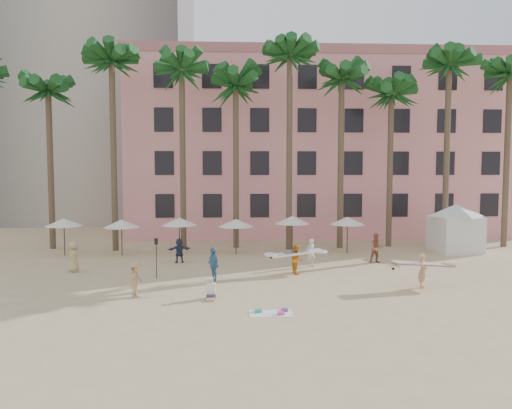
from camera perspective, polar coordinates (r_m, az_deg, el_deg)
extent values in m
plane|color=#D1B789|center=(20.49, 0.30, -12.43)|extent=(120.00, 120.00, 0.00)
cube|color=pink|center=(46.36, 7.50, 6.69)|extent=(35.00, 14.00, 16.00)
cube|color=#A89E8E|center=(63.10, -19.37, 21.50)|extent=(22.00, 18.00, 50.00)
cylinder|color=brown|center=(37.84, -24.29, 3.96)|extent=(0.44, 0.44, 12.00)
cylinder|color=brown|center=(35.33, -17.37, 5.78)|extent=(0.44, 0.44, 14.00)
cylinder|color=brown|center=(34.88, -9.15, 5.52)|extent=(0.44, 0.44, 13.50)
cylinder|color=brown|center=(35.13, -2.53, 4.74)|extent=(0.44, 0.44, 12.50)
cylinder|color=brown|center=(34.38, 4.19, 6.42)|extent=(0.44, 0.44, 14.50)
cylinder|color=brown|center=(35.53, 10.53, 5.07)|extent=(0.44, 0.44, 13.00)
cylinder|color=brown|center=(37.10, 16.40, 4.16)|extent=(0.44, 0.44, 12.00)
cylinder|color=brown|center=(37.68, 22.72, 5.53)|extent=(0.44, 0.44, 14.00)
cylinder|color=brown|center=(40.47, 28.85, 4.86)|extent=(0.44, 0.44, 13.50)
cylinder|color=#332B23|center=(34.62, -22.84, -3.86)|extent=(0.07, 0.07, 2.50)
cone|color=white|center=(34.49, -22.89, -2.05)|extent=(2.50, 2.50, 0.55)
cylinder|color=#332B23|center=(33.35, -16.43, -4.08)|extent=(0.07, 0.07, 2.40)
cone|color=white|center=(33.22, -16.46, -2.29)|extent=(2.50, 2.50, 0.55)
cylinder|color=#332B23|center=(32.80, -9.53, -4.02)|extent=(0.07, 0.07, 2.50)
cone|color=white|center=(32.67, -9.55, -2.11)|extent=(2.50, 2.50, 0.55)
cylinder|color=#332B23|center=(32.45, -2.51, -4.14)|extent=(0.07, 0.07, 2.40)
cone|color=white|center=(32.32, -2.52, -2.30)|extent=(2.50, 2.50, 0.55)
cylinder|color=#332B23|center=(32.58, 4.56, -3.94)|extent=(0.07, 0.07, 2.60)
cone|color=white|center=(32.44, 4.57, -1.93)|extent=(2.50, 2.50, 0.55)
cylinder|color=#332B23|center=(33.50, 11.34, -3.87)|extent=(0.07, 0.07, 2.50)
cone|color=white|center=(33.37, 11.36, -2.00)|extent=(2.50, 2.50, 0.55)
cube|color=silver|center=(36.55, 23.62, -3.40)|extent=(3.19, 3.19, 2.60)
cone|color=silver|center=(36.38, 23.69, -0.66)|extent=(4.78, 4.78, 0.90)
cube|color=white|center=(19.28, 1.86, -13.46)|extent=(1.80, 1.00, 0.02)
cube|color=#25A378|center=(19.42, 0.30, -13.14)|extent=(0.30, 0.25, 0.10)
cube|color=#F6448C|center=(19.10, 3.14, -13.41)|extent=(0.28, 0.22, 0.12)
cube|color=#513A8C|center=(19.60, 3.59, -13.02)|extent=(0.26, 0.30, 0.08)
imported|color=tan|center=(24.62, 20.09, -7.79)|extent=(0.63, 0.75, 1.73)
cube|color=beige|center=(24.55, 20.11, -7.00)|extent=(3.30, 1.24, 0.38)
imported|color=orange|center=(26.43, 5.08, -6.80)|extent=(0.83, 0.96, 1.70)
cube|color=white|center=(26.37, 5.08, -6.07)|extent=(3.17, 1.53, 0.31)
imported|color=#9A5940|center=(30.38, 14.84, -5.30)|extent=(0.95, 0.75, 1.91)
imported|color=silver|center=(28.45, 6.85, -6.01)|extent=(0.75, 0.67, 1.73)
imported|color=tan|center=(22.18, -14.79, -9.03)|extent=(0.88, 1.21, 1.69)
imported|color=#2C344D|center=(29.88, -9.57, -5.68)|extent=(1.55, 0.85, 1.60)
imported|color=tan|center=(28.76, -21.84, -6.08)|extent=(0.90, 1.04, 1.80)
imported|color=teal|center=(24.62, -5.37, -7.47)|extent=(0.90, 1.15, 1.81)
cylinder|color=black|center=(25.71, -12.34, -6.73)|extent=(0.04, 0.04, 2.10)
cube|color=black|center=(25.54, -12.38, -4.52)|extent=(0.18, 0.03, 0.35)
cube|color=#3F3F4C|center=(21.48, -5.64, -11.36)|extent=(0.42, 0.39, 0.22)
cube|color=tan|center=(21.18, -5.69, -11.74)|extent=(0.37, 0.42, 0.11)
cube|color=white|center=(21.44, -5.64, -10.42)|extent=(0.41, 0.24, 0.51)
sphere|color=tan|center=(21.35, -5.65, -9.46)|extent=(0.22, 0.22, 0.22)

